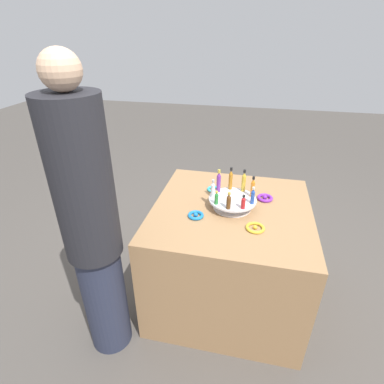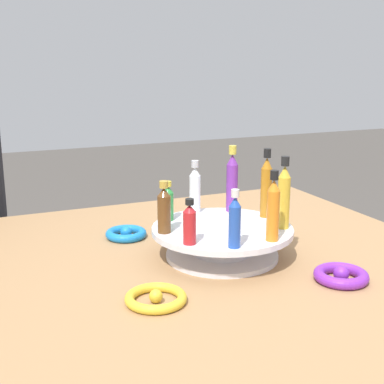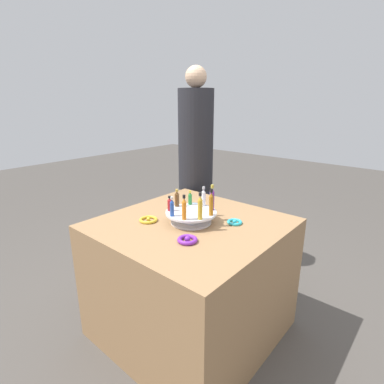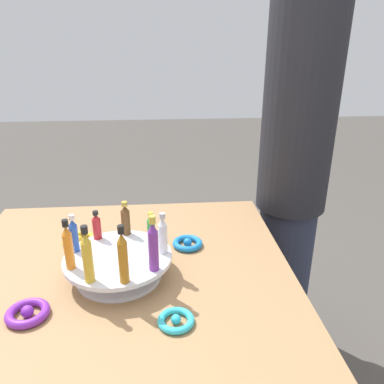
{
  "view_description": "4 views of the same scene",
  "coord_description": "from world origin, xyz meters",
  "views": [
    {
      "loc": [
        0.1,
        -1.6,
        1.72
      ],
      "look_at": [
        -0.22,
        -0.17,
        0.91
      ],
      "focal_mm": 28.0,
      "sensor_mm": 36.0,
      "label": 1
    },
    {
      "loc": [
        0.94,
        -0.47,
        1.14
      ],
      "look_at": [
        -0.06,
        -0.04,
        0.87
      ],
      "focal_mm": 50.0,
      "sensor_mm": 36.0,
      "label": 2
    },
    {
      "loc": [
        1.21,
        1.04,
        1.41
      ],
      "look_at": [
        -0.1,
        -0.08,
        0.88
      ],
      "focal_mm": 28.0,
      "sensor_mm": 36.0,
      "label": 3
    },
    {
      "loc": [
        -0.13,
        0.89,
        1.34
      ],
      "look_at": [
        -0.22,
        -0.17,
        0.91
      ],
      "focal_mm": 35.0,
      "sensor_mm": 36.0,
      "label": 4
    }
  ],
  "objects": [
    {
      "name": "bottle_red",
      "position": [
        0.07,
        -0.1,
        0.84
      ],
      "size": [
        0.02,
        0.02,
        0.09
      ],
      "color": "#B21E23",
      "rests_on": "display_stand"
    },
    {
      "name": "bottle_green",
      "position": [
        -0.09,
        -0.08,
        0.84
      ],
      "size": [
        0.02,
        0.02,
        0.09
      ],
      "color": "#288438",
      "rests_on": "display_stand"
    },
    {
      "name": "party_table",
      "position": [
        0.0,
        0.0,
        0.37
      ],
      "size": [
        0.97,
        0.97,
        0.74
      ],
      "color": "#9E754C",
      "rests_on": "ground_plane"
    },
    {
      "name": "ribbon_bow_teal",
      "position": [
        -0.15,
        0.2,
        0.75
      ],
      "size": [
        0.09,
        0.09,
        0.02
      ],
      "color": "#2DB7CC",
      "rests_on": "party_table"
    },
    {
      "name": "ribbon_bow_purple",
      "position": [
        0.2,
        0.15,
        0.75
      ],
      "size": [
        0.1,
        0.1,
        0.03
      ],
      "color": "purple",
      "rests_on": "party_table"
    },
    {
      "name": "person_figure",
      "position": [
        -0.66,
        -0.52,
        0.84
      ],
      "size": [
        0.28,
        0.28,
        1.66
      ],
      "rotation": [
        0.0,
        0.0,
        0.67
      ],
      "color": "#282D42",
      "rests_on": "ground_plane"
    },
    {
      "name": "bottle_blue",
      "position": [
        0.12,
        -0.03,
        0.85
      ],
      "size": [
        0.02,
        0.02,
        0.11
      ],
      "color": "#234CAD",
      "rests_on": "display_stand"
    },
    {
      "name": "bottle_gold",
      "position": [
        0.05,
        0.11,
        0.87
      ],
      "size": [
        0.03,
        0.03,
        0.15
      ],
      "color": "gold",
      "rests_on": "display_stand"
    },
    {
      "name": "bottle_amber",
      "position": [
        -0.03,
        0.12,
        0.87
      ],
      "size": [
        0.02,
        0.02,
        0.15
      ],
      "color": "#AD6B19",
      "rests_on": "display_stand"
    },
    {
      "name": "bottle_clear",
      "position": [
        -0.12,
        -0.01,
        0.86
      ],
      "size": [
        0.02,
        0.02,
        0.12
      ],
      "color": "silver",
      "rests_on": "display_stand"
    },
    {
      "name": "bottle_brown",
      "position": [
        -0.01,
        -0.12,
        0.85
      ],
      "size": [
        0.03,
        0.03,
        0.11
      ],
      "color": "brown",
      "rests_on": "display_stand"
    },
    {
      "name": "bottle_purple",
      "position": [
        -0.1,
        0.07,
        0.87
      ],
      "size": [
        0.03,
        0.03,
        0.15
      ],
      "color": "#702D93",
      "rests_on": "display_stand"
    },
    {
      "name": "display_stand",
      "position": [
        0.0,
        0.0,
        0.78
      ],
      "size": [
        0.29,
        0.29,
        0.07
      ],
      "color": "silver",
      "rests_on": "party_table"
    },
    {
      "name": "bottle_orange",
      "position": [
        0.11,
        0.05,
        0.87
      ],
      "size": [
        0.02,
        0.02,
        0.14
      ],
      "color": "orange",
      "rests_on": "display_stand"
    },
    {
      "name": "ribbon_bow_blue",
      "position": [
        -0.2,
        -0.15,
        0.75
      ],
      "size": [
        0.09,
        0.09,
        0.03
      ],
      "color": "blue",
      "rests_on": "party_table"
    },
    {
      "name": "ribbon_bow_gold",
      "position": [
        0.15,
        -0.2,
        0.75
      ],
      "size": [
        0.11,
        0.11,
        0.02
      ],
      "color": "gold",
      "rests_on": "party_table"
    }
  ]
}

